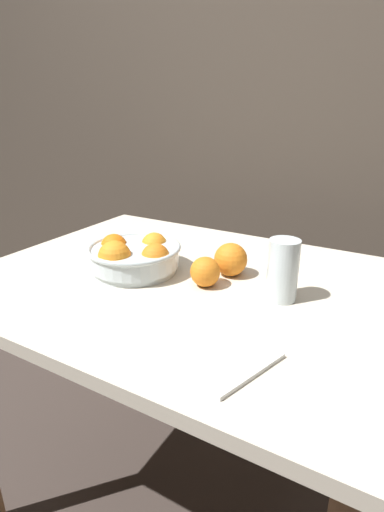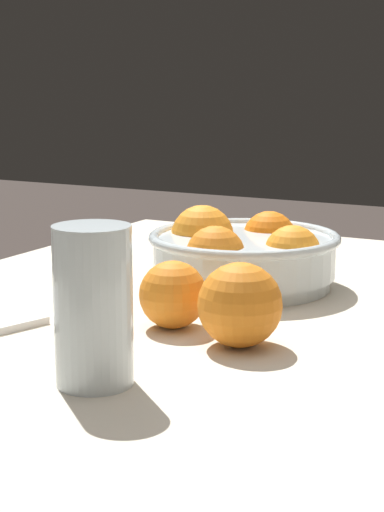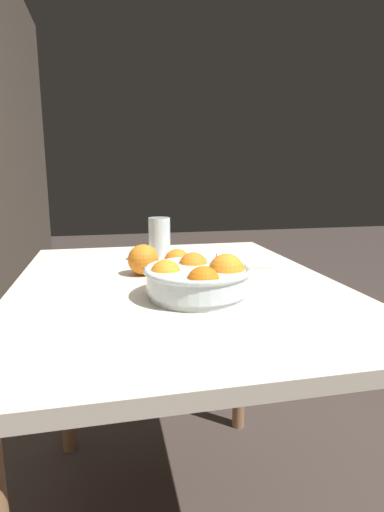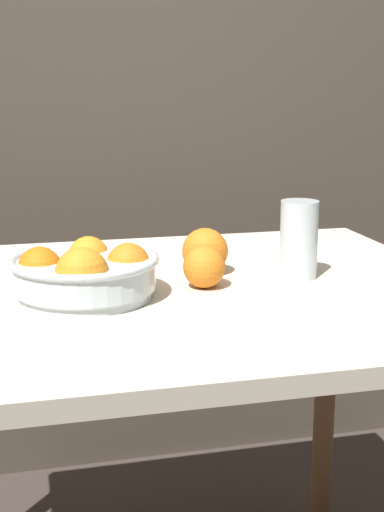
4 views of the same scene
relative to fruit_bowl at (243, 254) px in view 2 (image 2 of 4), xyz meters
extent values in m
cube|color=beige|center=(0.14, 0.03, -0.06)|extent=(1.04, 0.80, 0.03)
cylinder|color=#936B47|center=(-0.33, -0.31, -0.45)|extent=(0.05, 0.05, 0.75)
cylinder|color=silver|center=(0.00, 0.00, -0.03)|extent=(0.22, 0.22, 0.02)
cylinder|color=silver|center=(0.00, 0.00, 0.00)|extent=(0.23, 0.23, 0.05)
torus|color=silver|center=(0.00, 0.00, 0.02)|extent=(0.24, 0.24, 0.01)
sphere|color=orange|center=(0.07, 0.00, 0.01)|extent=(0.07, 0.07, 0.07)
sphere|color=orange|center=(0.01, 0.07, 0.01)|extent=(0.07, 0.07, 0.07)
sphere|color=orange|center=(-0.07, 0.01, 0.01)|extent=(0.07, 0.07, 0.07)
sphere|color=orange|center=(-0.01, -0.06, 0.01)|extent=(0.08, 0.08, 0.08)
cylinder|color=#F4A314|center=(0.38, 0.04, 0.00)|extent=(0.06, 0.06, 0.08)
cylinder|color=silver|center=(0.38, 0.04, 0.03)|extent=(0.07, 0.07, 0.14)
sphere|color=orange|center=(0.20, 0.01, -0.01)|extent=(0.07, 0.07, 0.07)
sphere|color=orange|center=(0.22, 0.10, 0.00)|extent=(0.08, 0.08, 0.08)
camera|label=1|loc=(0.61, -0.75, 0.36)|focal=28.00mm
camera|label=2|loc=(0.95, 0.44, 0.22)|focal=60.00mm
camera|label=3|loc=(-0.83, 0.20, 0.23)|focal=28.00mm
camera|label=4|loc=(-0.09, -1.11, 0.29)|focal=50.00mm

